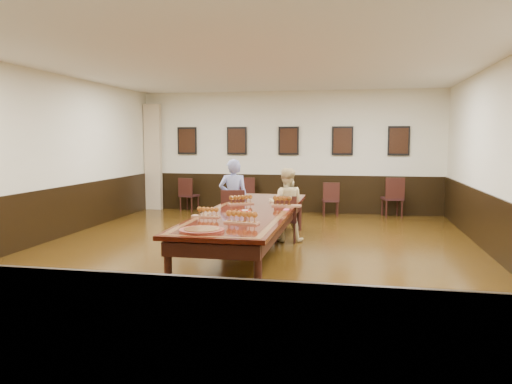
% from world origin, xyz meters
% --- Properties ---
extents(floor, '(8.00, 10.00, 0.02)m').
position_xyz_m(floor, '(0.00, 0.00, -0.01)').
color(floor, black).
rests_on(floor, ground).
extents(ceiling, '(8.00, 10.00, 0.02)m').
position_xyz_m(ceiling, '(0.00, 0.00, 3.21)').
color(ceiling, white).
rests_on(ceiling, floor).
extents(wall_back, '(8.00, 0.02, 3.20)m').
position_xyz_m(wall_back, '(0.00, 5.01, 1.60)').
color(wall_back, beige).
rests_on(wall_back, floor).
extents(wall_front, '(8.00, 0.02, 3.20)m').
position_xyz_m(wall_front, '(0.00, -5.01, 1.60)').
color(wall_front, beige).
rests_on(wall_front, floor).
extents(wall_left, '(0.02, 10.00, 3.20)m').
position_xyz_m(wall_left, '(-4.01, 0.00, 1.60)').
color(wall_left, beige).
rests_on(wall_left, floor).
extents(wall_right, '(0.02, 10.00, 3.20)m').
position_xyz_m(wall_right, '(4.01, 0.00, 1.60)').
color(wall_right, beige).
rests_on(wall_right, floor).
extents(chair_man, '(0.55, 0.58, 0.97)m').
position_xyz_m(chair_man, '(-0.59, 1.20, 0.49)').
color(chair_man, black).
rests_on(chair_man, floor).
extents(chair_woman, '(0.45, 0.49, 0.89)m').
position_xyz_m(chair_woman, '(0.46, 1.07, 0.45)').
color(chair_woman, black).
rests_on(chair_woman, floor).
extents(spare_chair_a, '(0.51, 0.54, 0.91)m').
position_xyz_m(spare_chair_a, '(-2.67, 4.66, 0.45)').
color(spare_chair_a, black).
rests_on(spare_chair_a, floor).
extents(spare_chair_b, '(0.50, 0.53, 0.93)m').
position_xyz_m(spare_chair_b, '(-1.10, 4.84, 0.47)').
color(spare_chair_b, black).
rests_on(spare_chair_b, floor).
extents(spare_chair_c, '(0.46, 0.49, 0.87)m').
position_xyz_m(spare_chair_c, '(1.14, 4.47, 0.43)').
color(spare_chair_c, black).
rests_on(spare_chair_c, floor).
extents(spare_chair_d, '(0.57, 0.60, 1.00)m').
position_xyz_m(spare_chair_d, '(2.66, 4.61, 0.50)').
color(spare_chair_d, black).
rests_on(spare_chair_d, floor).
extents(person_man, '(0.63, 0.48, 1.55)m').
position_xyz_m(person_man, '(-0.61, 1.30, 0.78)').
color(person_man, '#4552AD').
rests_on(person_man, floor).
extents(person_woman, '(0.73, 0.59, 1.40)m').
position_xyz_m(person_woman, '(0.45, 1.16, 0.70)').
color(person_woman, beige).
rests_on(person_woman, floor).
extents(pink_phone, '(0.09, 0.16, 0.01)m').
position_xyz_m(pink_phone, '(0.60, 0.10, 0.76)').
color(pink_phone, '#FF5499').
rests_on(pink_phone, conference_table).
extents(curtain, '(0.45, 0.18, 2.90)m').
position_xyz_m(curtain, '(-3.75, 4.82, 1.45)').
color(curtain, tan).
rests_on(curtain, floor).
extents(wainscoting, '(8.00, 10.00, 1.00)m').
position_xyz_m(wainscoting, '(0.00, 0.00, 0.50)').
color(wainscoting, black).
rests_on(wainscoting, floor).
extents(conference_table, '(1.40, 5.00, 0.76)m').
position_xyz_m(conference_table, '(0.00, 0.00, 0.61)').
color(conference_table, black).
rests_on(conference_table, floor).
extents(posters, '(6.14, 0.04, 0.74)m').
position_xyz_m(posters, '(0.00, 4.94, 1.90)').
color(posters, black).
rests_on(posters, wall_back).
extents(flight_a, '(0.47, 0.37, 0.17)m').
position_xyz_m(flight_a, '(-0.31, 0.65, 0.83)').
color(flight_a, brown).
rests_on(flight_a, conference_table).
extents(flight_b, '(0.52, 0.19, 0.19)m').
position_xyz_m(flight_b, '(0.52, 0.52, 0.84)').
color(flight_b, brown).
rests_on(flight_b, conference_table).
extents(flight_c, '(0.44, 0.15, 0.16)m').
position_xyz_m(flight_c, '(-0.49, -0.93, 0.83)').
color(flight_c, brown).
rests_on(flight_c, conference_table).
extents(flight_d, '(0.52, 0.24, 0.19)m').
position_xyz_m(flight_d, '(0.17, -1.41, 0.84)').
color(flight_d, brown).
rests_on(flight_d, conference_table).
extents(red_plate_grp, '(0.20, 0.20, 0.03)m').
position_xyz_m(red_plate_grp, '(-0.04, -0.22, 0.76)').
color(red_plate_grp, '#AC150B').
rests_on(red_plate_grp, conference_table).
extents(carved_platter, '(0.66, 0.66, 0.05)m').
position_xyz_m(carved_platter, '(-0.19, -2.12, 0.77)').
color(carved_platter, '#5E1A12').
rests_on(carved_platter, conference_table).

